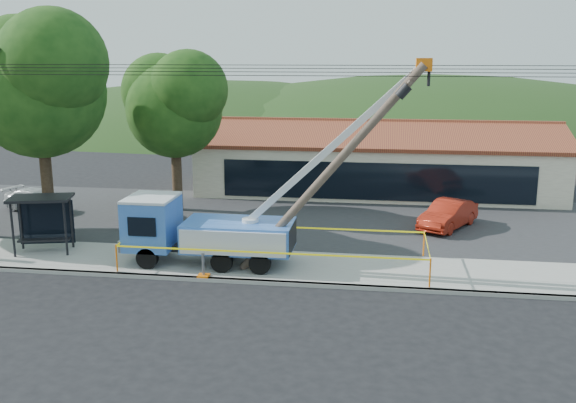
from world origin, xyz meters
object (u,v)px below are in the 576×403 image
(car_red, at_px, (447,230))
(car_silver, at_px, (142,222))
(leaning_pole, at_px, (338,162))
(bus_shelter, at_px, (43,211))
(utility_truck, at_px, (206,228))
(car_white, at_px, (39,213))

(car_red, bearing_deg, car_silver, -147.98)
(leaning_pole, xyz_separation_m, bus_shelter, (-12.95, 1.07, -2.65))
(car_silver, relative_size, car_red, 1.01)
(utility_truck, bearing_deg, car_silver, 129.24)
(car_red, distance_m, car_white, 22.31)
(bus_shelter, xyz_separation_m, car_red, (18.05, 6.66, -1.98))
(car_silver, bearing_deg, car_white, 155.07)
(car_white, bearing_deg, car_red, -71.58)
(utility_truck, bearing_deg, bus_shelter, 175.29)
(car_red, bearing_deg, leaning_pole, -93.79)
(utility_truck, bearing_deg, car_red, 34.75)
(car_silver, bearing_deg, leaning_pole, -48.72)
(car_white, bearing_deg, bus_shelter, -129.39)
(leaning_pole, height_order, car_silver, leaning_pole)
(leaning_pole, height_order, bus_shelter, leaning_pole)
(leaning_pole, xyz_separation_m, car_white, (-17.22, 8.11, -4.63))
(bus_shelter, relative_size, car_white, 0.68)
(leaning_pole, height_order, car_white, leaning_pole)
(car_silver, bearing_deg, utility_truck, -66.34)
(car_white, bearing_deg, leaning_pole, -95.81)
(bus_shelter, distance_m, car_white, 8.47)
(car_silver, xyz_separation_m, car_red, (15.89, 0.67, 0.00))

